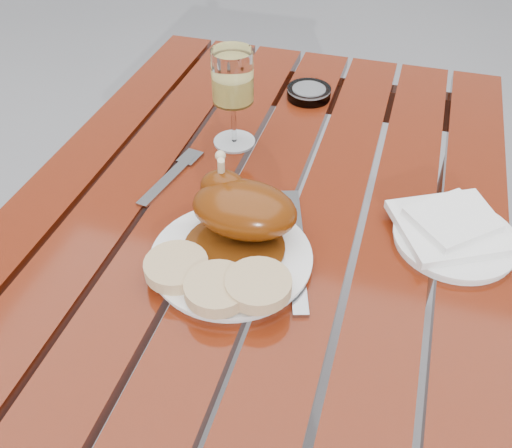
% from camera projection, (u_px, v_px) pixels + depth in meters
% --- Properties ---
extents(ground, '(60.00, 60.00, 0.00)m').
position_uv_depth(ground, '(256.00, 436.00, 1.43)').
color(ground, slate).
rests_on(ground, ground).
extents(table, '(0.80, 1.20, 0.75)m').
position_uv_depth(table, '(256.00, 345.00, 1.19)').
color(table, maroon).
rests_on(table, ground).
extents(dinner_plate, '(0.26, 0.26, 0.02)m').
position_uv_depth(dinner_plate, '(231.00, 259.00, 0.84)').
color(dinner_plate, white).
rests_on(dinner_plate, table).
extents(roast_duck, '(0.16, 0.17, 0.12)m').
position_uv_depth(roast_duck, '(241.00, 208.00, 0.84)').
color(roast_duck, '#522509').
rests_on(roast_duck, dinner_plate).
extents(bread_dumplings, '(0.21, 0.12, 0.03)m').
position_uv_depth(bread_dumplings, '(217.00, 280.00, 0.77)').
color(bread_dumplings, tan).
rests_on(bread_dumplings, dinner_plate).
extents(wine_glass, '(0.09, 0.09, 0.18)m').
position_uv_depth(wine_glass, '(233.00, 99.00, 1.02)').
color(wine_glass, '#F0DE6D').
rests_on(wine_glass, table).
extents(side_plate, '(0.23, 0.23, 0.02)m').
position_uv_depth(side_plate, '(454.00, 239.00, 0.87)').
color(side_plate, white).
rests_on(side_plate, table).
extents(napkin, '(0.21, 0.20, 0.01)m').
position_uv_depth(napkin, '(450.00, 226.00, 0.87)').
color(napkin, white).
rests_on(napkin, side_plate).
extents(ashtray, '(0.11, 0.11, 0.02)m').
position_uv_depth(ashtray, '(309.00, 93.00, 1.20)').
color(ashtray, '#B2B7BC').
rests_on(ashtray, table).
extents(fork, '(0.05, 0.16, 0.01)m').
position_uv_depth(fork, '(168.00, 179.00, 0.99)').
color(fork, gray).
rests_on(fork, table).
extents(knife, '(0.09, 0.23, 0.01)m').
position_uv_depth(knife, '(295.00, 256.00, 0.85)').
color(knife, gray).
rests_on(knife, table).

